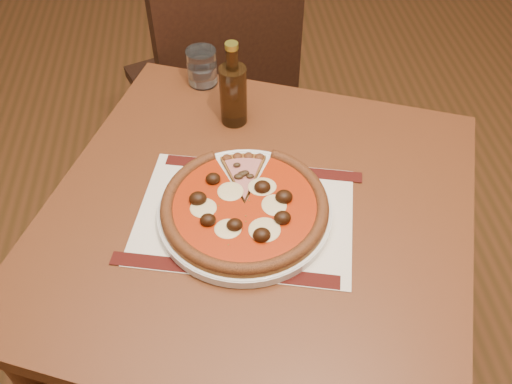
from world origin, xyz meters
TOP-DOWN VIEW (x-y plane):
  - table at (-0.06, -0.33)m, footprint 1.04×1.04m
  - chair_far at (-0.11, 0.40)m, footprint 0.57×0.57m
  - placemat at (-0.09, -0.35)m, footprint 0.46×0.37m
  - plate at (-0.09, -0.35)m, footprint 0.33×0.33m
  - pizza at (-0.09, -0.35)m, footprint 0.31×0.31m
  - ham_slice at (-0.08, -0.27)m, footprint 0.09×0.13m
  - water_glass at (-0.15, 0.09)m, footprint 0.08×0.08m
  - bottle at (-0.09, -0.06)m, footprint 0.06×0.06m

SIDE VIEW (x-z plane):
  - chair_far at x=-0.11m, z-range 0.07..0.98m
  - table at x=-0.06m, z-range 0.27..1.02m
  - placemat at x=-0.09m, z-range 0.75..0.75m
  - plate at x=-0.09m, z-range 0.75..0.77m
  - ham_slice at x=-0.08m, z-range 0.77..0.79m
  - pizza at x=-0.09m, z-range 0.76..0.80m
  - water_glass at x=-0.15m, z-range 0.75..0.84m
  - bottle at x=-0.09m, z-range 0.73..0.93m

